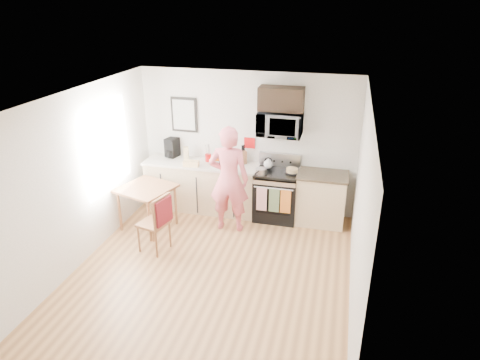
% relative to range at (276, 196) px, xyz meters
% --- Properties ---
extents(floor, '(4.60, 4.60, 0.00)m').
position_rel_range_xyz_m(floor, '(-0.63, -1.98, -0.44)').
color(floor, '#915E38').
rests_on(floor, ground).
extents(back_wall, '(4.00, 0.04, 2.60)m').
position_rel_range_xyz_m(back_wall, '(-0.63, 0.32, 0.86)').
color(back_wall, beige).
rests_on(back_wall, floor).
extents(front_wall, '(4.00, 0.04, 2.60)m').
position_rel_range_xyz_m(front_wall, '(-0.63, -4.28, 0.86)').
color(front_wall, beige).
rests_on(front_wall, floor).
extents(left_wall, '(0.04, 4.60, 2.60)m').
position_rel_range_xyz_m(left_wall, '(-2.63, -1.98, 0.86)').
color(left_wall, beige).
rests_on(left_wall, floor).
extents(right_wall, '(0.04, 4.60, 2.60)m').
position_rel_range_xyz_m(right_wall, '(1.37, -1.98, 0.86)').
color(right_wall, beige).
rests_on(right_wall, floor).
extents(ceiling, '(4.00, 4.60, 0.04)m').
position_rel_range_xyz_m(ceiling, '(-0.63, -1.98, 2.16)').
color(ceiling, white).
rests_on(ceiling, back_wall).
extents(window, '(0.06, 1.40, 1.50)m').
position_rel_range_xyz_m(window, '(-2.59, -1.18, 1.11)').
color(window, white).
rests_on(window, left_wall).
extents(cabinet_left, '(2.10, 0.60, 0.90)m').
position_rel_range_xyz_m(cabinet_left, '(-1.43, 0.02, 0.01)').
color(cabinet_left, tan).
rests_on(cabinet_left, floor).
extents(countertop_left, '(2.14, 0.64, 0.04)m').
position_rel_range_xyz_m(countertop_left, '(-1.43, 0.02, 0.48)').
color(countertop_left, beige).
rests_on(countertop_left, cabinet_left).
extents(cabinet_right, '(0.84, 0.60, 0.90)m').
position_rel_range_xyz_m(cabinet_right, '(0.80, 0.02, 0.01)').
color(cabinet_right, tan).
rests_on(cabinet_right, floor).
extents(countertop_right, '(0.88, 0.64, 0.04)m').
position_rel_range_xyz_m(countertop_right, '(0.80, 0.02, 0.48)').
color(countertop_right, black).
rests_on(countertop_right, cabinet_right).
extents(range, '(0.76, 0.70, 1.16)m').
position_rel_range_xyz_m(range, '(0.00, 0.00, 0.00)').
color(range, black).
rests_on(range, floor).
extents(microwave, '(0.76, 0.51, 0.42)m').
position_rel_range_xyz_m(microwave, '(-0.00, 0.10, 1.32)').
color(microwave, '#A7A8AC').
rests_on(microwave, back_wall).
extents(upper_cabinet, '(0.76, 0.35, 0.40)m').
position_rel_range_xyz_m(upper_cabinet, '(-0.00, 0.15, 1.74)').
color(upper_cabinet, black).
rests_on(upper_cabinet, back_wall).
extents(wall_art, '(0.50, 0.04, 0.65)m').
position_rel_range_xyz_m(wall_art, '(-1.83, 0.30, 1.31)').
color(wall_art, black).
rests_on(wall_art, back_wall).
extents(wall_trivet, '(0.20, 0.02, 0.20)m').
position_rel_range_xyz_m(wall_trivet, '(-0.58, 0.31, 0.86)').
color(wall_trivet, '#B60F11').
rests_on(wall_trivet, back_wall).
extents(person, '(0.71, 0.50, 1.87)m').
position_rel_range_xyz_m(person, '(-0.73, -0.60, 0.50)').
color(person, '#CD3847').
rests_on(person, floor).
extents(dining_table, '(0.89, 0.89, 0.77)m').
position_rel_range_xyz_m(dining_table, '(-2.11, -0.92, 0.25)').
color(dining_table, brown).
rests_on(dining_table, floor).
extents(chair, '(0.54, 0.50, 0.98)m').
position_rel_range_xyz_m(chair, '(-1.57, -1.59, 0.20)').
color(chair, brown).
rests_on(chair, floor).
extents(knife_block, '(0.17, 0.18, 0.24)m').
position_rel_range_xyz_m(knife_block, '(-0.68, 0.20, 0.62)').
color(knife_block, brown).
rests_on(knife_block, countertop_left).
extents(utensil_crock, '(0.11, 0.11, 0.33)m').
position_rel_range_xyz_m(utensil_crock, '(-1.33, 0.12, 0.64)').
color(utensil_crock, '#B60F11').
rests_on(utensil_crock, countertop_left).
extents(fruit_bowl, '(0.26, 0.26, 0.11)m').
position_rel_range_xyz_m(fruit_bowl, '(-1.17, 0.13, 0.55)').
color(fruit_bowl, silver).
rests_on(fruit_bowl, countertop_left).
extents(milk_carton, '(0.12, 0.12, 0.24)m').
position_rel_range_xyz_m(milk_carton, '(-1.75, 0.11, 0.63)').
color(milk_carton, tan).
rests_on(milk_carton, countertop_left).
extents(coffee_maker, '(0.26, 0.33, 0.36)m').
position_rel_range_xyz_m(coffee_maker, '(-2.07, 0.20, 0.67)').
color(coffee_maker, black).
rests_on(coffee_maker, countertop_left).
extents(bread_bag, '(0.29, 0.16, 0.10)m').
position_rel_range_xyz_m(bread_bag, '(-1.55, -0.19, 0.55)').
color(bread_bag, '#E2B176').
rests_on(bread_bag, countertop_left).
extents(cake, '(0.25, 0.25, 0.08)m').
position_rel_range_xyz_m(cake, '(0.26, -0.02, 0.53)').
color(cake, black).
rests_on(cake, range).
extents(kettle, '(0.17, 0.17, 0.21)m').
position_rel_range_xyz_m(kettle, '(-0.18, 0.08, 0.58)').
color(kettle, silver).
rests_on(kettle, range).
extents(pot, '(0.20, 0.33, 0.10)m').
position_rel_range_xyz_m(pot, '(-0.25, -0.20, 0.54)').
color(pot, '#A7A8AC').
rests_on(pot, range).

